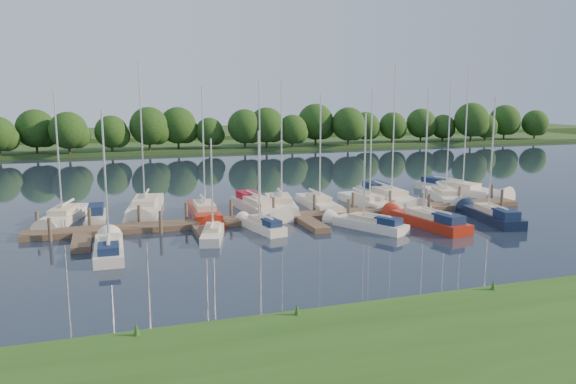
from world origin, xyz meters
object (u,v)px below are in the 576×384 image
object	(u,v)px
dock	(302,218)
sailboat_n_5	(281,206)
motorboat	(96,217)
sailboat_s_2	(262,226)
sailboat_n_0	(64,218)

from	to	relation	value
dock	sailboat_n_5	world-z (taller)	sailboat_n_5
motorboat	sailboat_s_2	bearing A→B (deg)	151.19
dock	sailboat_s_2	xyz separation A→B (m)	(-3.84, -1.98, 0.12)
motorboat	sailboat_n_5	xyz separation A→B (m)	(14.90, -0.22, -0.05)
sailboat_n_5	sailboat_s_2	size ratio (longest dim) A/B	1.50
sailboat_n_5	sailboat_s_2	world-z (taller)	sailboat_n_5
motorboat	sailboat_s_2	distance (m)	13.22
dock	sailboat_n_5	xyz separation A→B (m)	(-0.25, 4.63, 0.08)
sailboat_n_5	sailboat_s_2	xyz separation A→B (m)	(-3.58, -6.61, 0.04)
sailboat_n_0	sailboat_s_2	bearing A→B (deg)	166.30
sailboat_n_0	sailboat_s_2	distance (m)	15.57
dock	sailboat_s_2	size ratio (longest dim) A/B	5.37
dock	sailboat_s_2	bearing A→B (deg)	-152.64
motorboat	dock	bearing A→B (deg)	164.57
motorboat	sailboat_n_5	distance (m)	14.90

